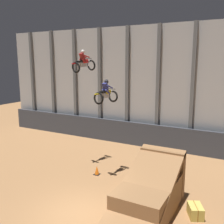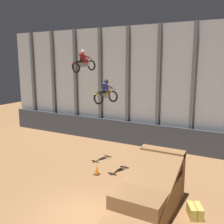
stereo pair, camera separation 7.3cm
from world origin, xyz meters
name	(u,v)px [view 1 (the left image)]	position (x,y,z in m)	size (l,w,h in m)	color
ground_plane	(77,214)	(0.00, 0.00, 0.00)	(60.00, 60.00, 0.00)	#996B42
arena_back_wall	(159,87)	(0.00, 11.60, 5.04)	(32.00, 0.40, 10.08)	#ADB2B7
lower_barrier	(154,137)	(0.00, 10.95, 1.01)	(31.36, 0.20, 2.01)	#383D47
dirt_ramp	(151,192)	(2.92, 2.05, 0.90)	(2.37, 6.15, 2.71)	olive
rider_bike_left_air	(83,63)	(-3.14, 5.39, 7.04)	(1.05, 1.84, 1.51)	black
rider_bike_right_air	(106,94)	(-0.93, 4.48, 5.23)	(0.96, 1.78, 1.45)	black
traffic_cone_near_ramp	(127,179)	(0.74, 4.01, 0.28)	(0.36, 0.36, 0.58)	black
traffic_cone_arena_edge	(97,170)	(-1.49, 4.24, 0.28)	(0.36, 0.36, 0.58)	black
hay_bale_trackside	(195,211)	(4.98, 2.46, 0.28)	(0.93, 1.07, 0.57)	#CCB751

